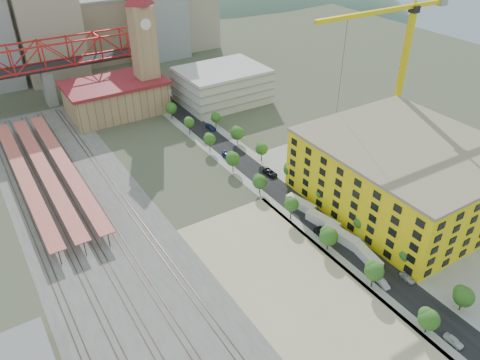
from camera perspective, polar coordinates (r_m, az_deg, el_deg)
ground at (r=130.16m, az=-0.20°, el=-4.00°), size 400.00×400.00×0.00m
ballast_strip at (r=132.86m, az=-17.70°, el=-4.93°), size 36.00×165.00×0.06m
dirt_lot at (r=109.17m, az=7.01°, el=-12.99°), size 28.00×67.00×0.06m
street_asphalt at (r=147.82m, az=1.96°, el=0.92°), size 12.00×170.00×0.06m
sidewalk_west at (r=145.25m, az=0.16°, el=0.31°), size 3.00×170.00×0.04m
sidewalk_east at (r=150.56m, az=3.70°, el=1.51°), size 3.00×170.00×0.04m
construction_pad at (r=144.23m, az=19.57°, el=-2.07°), size 50.00×90.00×0.06m
rail_tracks at (r=132.54m, az=-18.44°, el=-5.12°), size 26.56×160.00×0.18m
platform_canopies at (r=153.22m, az=-22.71°, el=1.12°), size 16.00×80.00×4.12m
station_hall at (r=191.53m, az=-14.87°, el=9.75°), size 38.00×24.00×13.10m
clock_tower at (r=186.67m, az=-11.75°, el=16.76°), size 12.00×12.00×52.00m
parking_garage at (r=196.21m, az=-2.20°, el=11.48°), size 34.00×26.00×14.00m
truss_bridge at (r=204.61m, az=-22.96°, el=13.41°), size 94.00×9.60×25.60m
construction_building at (r=137.27m, az=19.46°, el=0.76°), size 44.60×50.60×18.80m
street_trees at (r=141.00m, az=4.23°, el=-0.89°), size 15.40×124.40×8.00m
skyline at (r=245.54m, az=-17.50°, el=18.30°), size 133.00×46.00×60.00m
distant_hills at (r=395.43m, az=-14.94°, el=8.04°), size 647.00×264.00×227.00m
tower_crane at (r=157.25m, az=18.79°, el=14.70°), size 51.07×2.71×54.51m
site_trailer_a at (r=118.34m, az=15.25°, el=-8.98°), size 3.84×9.51×2.53m
site_trailer_b at (r=122.81m, az=12.26°, el=-6.68°), size 3.76×10.03×2.68m
site_trailer_c at (r=126.75m, az=10.06°, el=-4.97°), size 4.45×10.17×2.70m
site_trailer_d at (r=132.39m, az=7.39°, el=-2.93°), size 4.11×9.50×2.52m
car_0 at (r=106.86m, az=24.60°, el=-17.40°), size 1.78×4.17×1.40m
car_1 at (r=113.41m, az=16.99°, el=-11.93°), size 2.02×4.22×1.33m
car_2 at (r=123.45m, az=10.04°, el=-6.47°), size 3.44×5.98×1.57m
car_3 at (r=155.06m, az=-1.52°, el=2.89°), size 2.64×5.54×1.56m
car_4 at (r=116.35m, az=19.72°, el=-11.18°), size 1.78×4.07×1.36m
car_5 at (r=123.47m, az=14.18°, el=-7.12°), size 2.13×4.41×1.39m
car_6 at (r=146.49m, az=3.71°, el=0.88°), size 2.68×5.51×1.51m
car_7 at (r=174.74m, az=-3.58°, el=6.43°), size 2.42×5.22×1.48m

